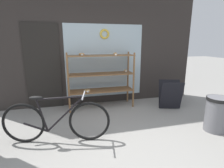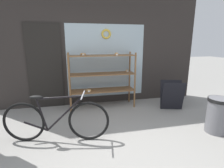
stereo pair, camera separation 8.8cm
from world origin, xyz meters
name	(u,v)px [view 1 (the left image)]	position (x,y,z in m)	size (l,w,h in m)	color
ground_plane	(125,152)	(0.00, 0.00, 0.00)	(30.00, 30.00, 0.00)	gray
storefront_facade	(95,33)	(-0.03, 2.38, 1.89)	(5.54, 0.13, 3.88)	#2D2826
display_case	(101,75)	(0.02, 2.00, 0.85)	(1.65, 0.47, 1.41)	brown
bicycle	(56,121)	(-1.01, 0.59, 0.37)	(1.75, 0.50, 0.83)	black
sandwich_board	(170,95)	(1.68, 1.43, 0.36)	(0.61, 0.51, 0.71)	black
trash_bin	(217,113)	(1.88, 0.22, 0.36)	(0.41, 0.41, 0.66)	slate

